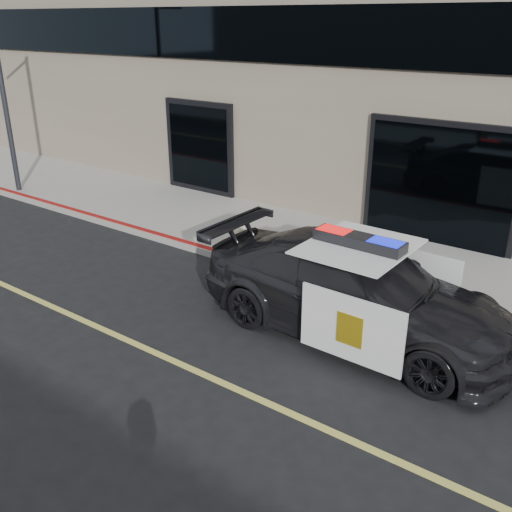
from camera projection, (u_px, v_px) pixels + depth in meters
The scene contains 5 objects.
ground at pixel (315, 425), 7.38m from camera, with size 120.00×120.00×0.00m, color black.
sidewalk_n at pixel (451, 280), 11.27m from camera, with size 60.00×3.50×0.15m, color gray.
police_car at pixel (356, 290), 9.25m from camera, with size 2.54×5.39×1.74m.
fire_hydrant at pixel (242, 231), 12.71m from camera, with size 0.32×0.45×0.72m.
street_light at pixel (0, 91), 15.79m from camera, with size 0.14×1.31×5.17m.
Camera 1 is at (2.89, -5.28, 4.87)m, focal length 40.00 mm.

